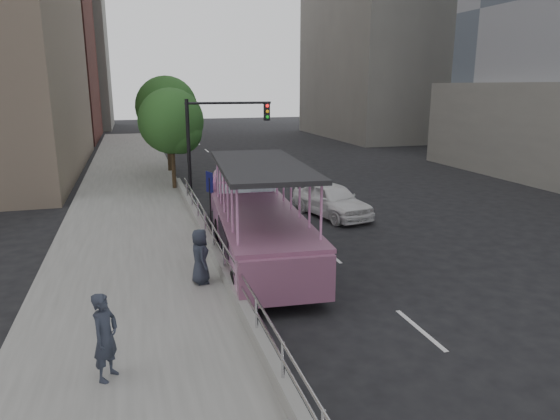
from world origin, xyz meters
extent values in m
plane|color=black|center=(0.00, 0.00, 0.00)|extent=(160.00, 160.00, 0.00)
cube|color=#9F9F9A|center=(-5.75, 10.00, 0.15)|extent=(5.50, 80.00, 0.30)
cube|color=#979893|center=(-3.12, 2.00, 0.48)|extent=(0.24, 30.00, 0.36)
cylinder|color=silver|center=(-3.12, -4.00, 1.01)|extent=(0.07, 0.07, 0.70)
cylinder|color=silver|center=(-3.12, -2.00, 1.01)|extent=(0.07, 0.07, 0.70)
cylinder|color=silver|center=(-3.12, 0.00, 1.01)|extent=(0.07, 0.07, 0.70)
cylinder|color=silver|center=(-3.12, 2.00, 1.01)|extent=(0.07, 0.07, 0.70)
cylinder|color=silver|center=(-3.12, 4.00, 1.01)|extent=(0.07, 0.07, 0.70)
cylinder|color=silver|center=(-3.12, 6.00, 1.01)|extent=(0.07, 0.07, 0.70)
cylinder|color=silver|center=(-3.12, 8.00, 1.01)|extent=(0.07, 0.07, 0.70)
cylinder|color=silver|center=(-3.12, 10.00, 1.01)|extent=(0.07, 0.07, 0.70)
cylinder|color=silver|center=(-3.12, 12.00, 1.01)|extent=(0.07, 0.07, 0.70)
cylinder|color=silver|center=(-3.12, 2.00, 1.01)|extent=(0.06, 22.00, 0.06)
cylinder|color=silver|center=(-3.12, 2.00, 1.34)|extent=(0.06, 22.00, 0.06)
cylinder|color=black|center=(-2.94, 0.91, 0.45)|extent=(0.42, 0.92, 0.90)
cylinder|color=black|center=(-0.75, 0.73, 0.45)|extent=(0.42, 0.92, 0.90)
cylinder|color=black|center=(-2.71, 3.68, 0.45)|extent=(0.42, 0.92, 0.90)
cylinder|color=black|center=(-0.52, 3.51, 0.45)|extent=(0.42, 0.92, 0.90)
cylinder|color=black|center=(-2.48, 6.46, 0.45)|extent=(0.42, 0.92, 0.90)
cylinder|color=black|center=(-0.30, 6.28, 0.45)|extent=(0.42, 0.92, 0.90)
cube|color=#DA8AC3|center=(-1.60, 3.79, 1.02)|extent=(3.15, 8.34, 1.24)
cube|color=#DA8AC3|center=(-1.21, 8.56, 1.27)|extent=(2.60, 2.31, 1.56)
cylinder|color=#DA8AC3|center=(-1.14, 9.40, 1.57)|extent=(2.39, 0.89, 2.34)
cube|color=#895070|center=(-1.95, -0.43, 1.02)|extent=(2.51, 0.55, 1.24)
cube|color=#895070|center=(-1.60, 3.79, 1.70)|extent=(3.29, 8.65, 0.12)
cube|color=#272729|center=(-1.63, 3.40, 3.38)|extent=(3.17, 6.77, 0.14)
cube|color=gray|center=(-1.35, 6.82, 2.31)|extent=(2.30, 0.39, 1.04)
cube|color=#DA8AC3|center=(-1.32, 7.27, 2.01)|extent=(2.27, 1.17, 0.50)
imported|color=white|center=(3.05, 8.82, 0.77)|extent=(2.80, 4.84, 1.55)
imported|color=#292E3C|center=(-6.21, -2.51, 1.18)|extent=(0.70, 0.77, 1.76)
imported|color=#292E3C|center=(-3.84, 1.80, 1.10)|extent=(0.55, 0.81, 1.60)
cylinder|color=black|center=(-2.68, 7.47, 1.16)|extent=(0.07, 0.07, 2.32)
cube|color=#0B0E52|center=(-2.68, 7.47, 2.13)|extent=(0.20, 0.55, 0.83)
cube|color=white|center=(-2.65, 7.47, 2.13)|extent=(0.12, 0.36, 0.51)
cylinder|color=black|center=(-2.90, 12.50, 2.60)|extent=(0.18, 0.18, 5.20)
cylinder|color=black|center=(-0.90, 12.50, 5.00)|extent=(4.20, 0.12, 0.12)
cube|color=black|center=(1.00, 12.50, 4.55)|extent=(0.28, 0.22, 0.85)
sphere|color=red|center=(1.00, 12.37, 4.85)|extent=(0.16, 0.16, 0.16)
cylinder|color=#3E2E1C|center=(-3.40, 16.00, 1.54)|extent=(0.22, 0.22, 3.08)
sphere|color=#2F6327|center=(-3.40, 16.00, 3.96)|extent=(3.52, 3.52, 3.52)
sphere|color=#2F6327|center=(-3.00, 15.70, 3.41)|extent=(2.42, 2.42, 2.42)
cylinder|color=#3E2E1C|center=(-3.20, 22.00, 1.74)|extent=(0.22, 0.22, 3.47)
sphere|color=#2F6327|center=(-3.20, 22.00, 4.46)|extent=(3.97, 3.97, 3.97)
sphere|color=#2F6327|center=(-2.80, 21.70, 3.84)|extent=(2.73, 2.73, 2.73)
cube|color=gray|center=(-16.00, 64.00, 10.00)|extent=(16.00, 14.00, 20.00)
camera|label=1|loc=(-5.45, -11.72, 5.82)|focal=32.00mm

